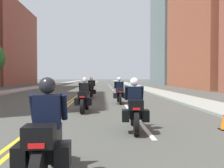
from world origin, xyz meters
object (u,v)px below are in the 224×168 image
Objects in this scene: motorcycle_0 at (47,140)px; motorcycle_1 at (134,109)px; motorcycle_4 at (91,89)px; motorcycle_3 at (119,93)px; motorcycle_2 at (84,98)px.

motorcycle_0 reaches higher than motorcycle_1.
motorcycle_4 is at bearing 87.32° from motorcycle_0.
motorcycle_4 reaches higher than motorcycle_1.
motorcycle_3 reaches higher than motorcycle_1.
motorcycle_2 is at bearing 87.16° from motorcycle_0.
motorcycle_0 is at bearing -86.81° from motorcycle_2.
motorcycle_4 reaches higher than motorcycle_3.
motorcycle_2 is 1.02× the size of motorcycle_4.
motorcycle_1 is 12.34m from motorcycle_4.
motorcycle_1 is at bearing 61.12° from motorcycle_0.
motorcycle_2 reaches higher than motorcycle_1.
motorcycle_3 is 4.69m from motorcycle_4.
motorcycle_2 is (0.03, 7.89, -0.01)m from motorcycle_0.
motorcycle_2 is at bearing 116.26° from motorcycle_1.
motorcycle_1 is at bearing -63.78° from motorcycle_2.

